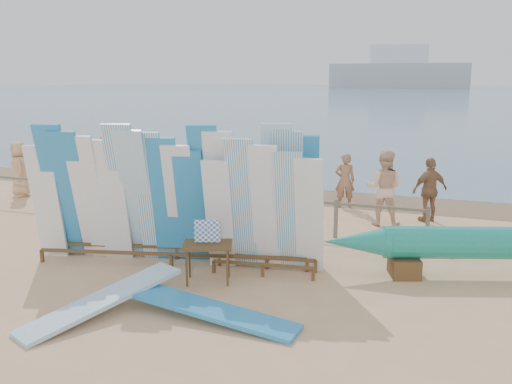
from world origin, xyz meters
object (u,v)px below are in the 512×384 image
at_px(beachgoer_0, 20,169).
at_px(flat_board_d, 214,319).
at_px(side_surfboard_rack, 265,213).
at_px(outrigger_canoe, 506,245).
at_px(beachgoer_5, 276,169).
at_px(flat_board_b, 103,313).
at_px(vendor_table, 208,261).
at_px(stroller, 232,201).
at_px(beachgoer_1, 108,162).
at_px(beachgoer_8, 384,188).
at_px(beach_chair_right, 232,208).
at_px(beachgoer_7, 345,181).
at_px(beach_chair_left, 184,204).
at_px(beachgoer_4, 212,183).
at_px(beachgoer_11, 115,155).
at_px(beachgoer_10, 430,190).
at_px(main_surfboard_rack, 173,201).

bearing_deg(beachgoer_0, flat_board_d, 10.41).
relative_size(side_surfboard_rack, outrigger_canoe, 0.39).
bearing_deg(outrigger_canoe, beachgoer_5, 122.05).
bearing_deg(flat_board_b, vendor_table, 84.29).
xyz_separation_m(stroller, beachgoer_1, (-5.30, 2.20, 0.40)).
bearing_deg(beachgoer_0, beachgoer_8, 45.40).
xyz_separation_m(outrigger_canoe, beach_chair_right, (-6.30, 2.13, -0.32)).
bearing_deg(flat_board_d, stroller, 25.01).
bearing_deg(vendor_table, beachgoer_5, 77.55).
xyz_separation_m(beachgoer_7, beachgoer_0, (-9.67, -1.93, 0.08)).
relative_size(beach_chair_left, beachgoer_4, 0.55).
relative_size(vendor_table, beachgoer_4, 0.67).
xyz_separation_m(beach_chair_right, beachgoer_5, (0.28, 2.82, 0.59)).
xyz_separation_m(flat_board_b, beachgoer_8, (3.43, 6.74, 0.94)).
relative_size(beachgoer_11, beachgoer_8, 0.99).
xyz_separation_m(flat_board_b, beachgoer_11, (-6.19, 9.48, 0.93)).
bearing_deg(side_surfboard_rack, beachgoer_5, 98.40).
bearing_deg(beach_chair_right, beachgoer_8, 7.66).
height_order(beach_chair_left, beachgoer_0, beachgoer_0).
bearing_deg(vendor_table, side_surfboard_rack, 22.93).
bearing_deg(beach_chair_left, beachgoer_5, 75.15).
xyz_separation_m(beach_chair_left, beach_chair_right, (1.40, -0.04, 0.00)).
relative_size(outrigger_canoe, vendor_table, 5.67).
relative_size(beachgoer_10, beachgoer_1, 0.94).
relative_size(beachgoer_8, beachgoer_1, 1.08).
xyz_separation_m(outrigger_canoe, flat_board_b, (-5.99, -3.86, -0.61)).
bearing_deg(stroller, flat_board_b, -84.94).
height_order(beachgoer_4, beachgoer_8, beachgoer_8).
bearing_deg(beachgoer_5, beachgoer_11, -27.14).
bearing_deg(flat_board_b, beach_chair_right, 116.24).
bearing_deg(beach_chair_left, beachgoer_0, -166.93).
bearing_deg(beachgoer_7, beachgoer_1, -16.46).
relative_size(main_surfboard_rack, side_surfboard_rack, 2.19).
xyz_separation_m(beach_chair_right, stroller, (-0.02, 0.06, 0.19)).
relative_size(beachgoer_7, beachgoer_5, 0.89).
height_order(stroller, beachgoer_10, beachgoer_10).
relative_size(vendor_table, beach_chair_right, 1.19).
xyz_separation_m(vendor_table, beachgoer_8, (2.45, 4.97, 0.56)).
bearing_deg(vendor_table, flat_board_b, -139.64).
height_order(beachgoer_7, beachgoer_1, beachgoer_1).
distance_m(side_surfboard_rack, beachgoer_10, 5.63).
height_order(outrigger_canoe, beachgoer_8, beachgoer_8).
bearing_deg(beachgoer_8, beach_chair_left, 7.59).
xyz_separation_m(beachgoer_11, beachgoer_8, (9.63, -2.74, 0.01)).
distance_m(beach_chair_right, beachgoer_8, 3.87).
bearing_deg(beachgoer_10, beachgoer_7, -55.76).
bearing_deg(vendor_table, beach_chair_right, 86.36).
bearing_deg(beachgoer_10, main_surfboard_rack, 10.96).
height_order(vendor_table, beachgoer_11, beachgoer_11).
bearing_deg(beach_chair_left, stroller, 17.14).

